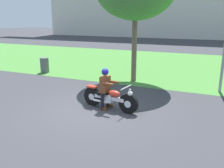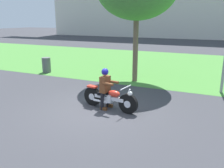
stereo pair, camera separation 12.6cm
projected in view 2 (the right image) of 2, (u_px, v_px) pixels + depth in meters
ground at (96, 110)px, 8.20m from camera, size 120.00×120.00×0.00m
grass_verge at (161, 64)px, 16.39m from camera, size 60.00×12.00×0.01m
motorcycle_lead at (110, 98)px, 8.15m from camera, size 2.12×0.66×0.89m
rider_lead at (106, 85)px, 8.13m from camera, size 0.59×0.51×1.42m
trash_can at (46, 65)px, 13.82m from camera, size 0.49×0.49×0.86m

